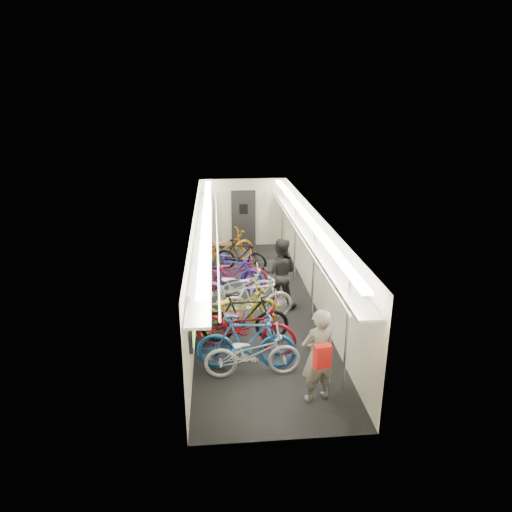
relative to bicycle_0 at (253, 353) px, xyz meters
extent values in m
plane|color=black|center=(0.35, 3.20, -0.48)|extent=(10.00, 10.00, 0.00)
plane|color=white|center=(0.35, 3.20, 1.92)|extent=(10.00, 10.00, 0.00)
plane|color=beige|center=(-1.15, 3.20, 0.72)|extent=(0.00, 10.00, 10.00)
plane|color=beige|center=(1.85, 3.20, 0.72)|extent=(0.00, 10.00, 10.00)
plane|color=beige|center=(0.35, 8.20, 0.72)|extent=(3.00, 0.00, 3.00)
plane|color=beige|center=(0.35, -1.80, 0.72)|extent=(3.00, 0.00, 3.00)
cube|color=black|center=(-1.11, 0.00, 0.77)|extent=(0.06, 1.10, 0.80)
cube|color=#84C355|center=(-1.07, 0.00, 0.77)|extent=(0.02, 0.96, 0.66)
cube|color=black|center=(-1.11, 2.20, 0.77)|extent=(0.06, 1.10, 0.80)
cube|color=#84C355|center=(-1.07, 2.20, 0.77)|extent=(0.02, 0.96, 0.66)
cube|color=black|center=(-1.11, 4.40, 0.77)|extent=(0.06, 1.10, 0.80)
cube|color=#84C355|center=(-1.07, 4.40, 0.77)|extent=(0.02, 0.96, 0.66)
cube|color=black|center=(-1.11, 6.60, 0.77)|extent=(0.06, 1.10, 0.80)
cube|color=#84C355|center=(-1.07, 6.60, 0.77)|extent=(0.02, 0.96, 0.66)
cube|color=yellow|center=(-1.10, 1.10, 0.82)|extent=(0.02, 0.22, 0.30)
cube|color=yellow|center=(-1.10, 3.30, 0.82)|extent=(0.02, 0.22, 0.30)
cube|color=yellow|center=(-1.10, 5.50, 0.82)|extent=(0.02, 0.22, 0.30)
cube|color=black|center=(0.35, 8.14, 0.52)|extent=(0.85, 0.08, 2.00)
cube|color=#999BA0|center=(-0.93, 3.20, 1.44)|extent=(0.40, 9.70, 0.05)
cube|color=#999BA0|center=(1.63, 3.20, 1.44)|extent=(0.40, 9.70, 0.05)
cylinder|color=silver|center=(-0.60, 3.20, 1.54)|extent=(0.04, 9.70, 0.04)
cylinder|color=silver|center=(1.30, 3.20, 1.54)|extent=(0.04, 9.70, 0.04)
cube|color=white|center=(-0.85, 3.20, 1.86)|extent=(0.18, 9.60, 0.04)
cube|color=white|center=(1.55, 3.20, 1.86)|extent=(0.18, 9.60, 0.04)
cylinder|color=silver|center=(1.60, -0.60, 0.72)|extent=(0.05, 0.05, 2.38)
cylinder|color=silver|center=(1.60, 2.20, 0.72)|extent=(0.05, 0.05, 2.38)
cylinder|color=silver|center=(1.60, 4.70, 0.72)|extent=(0.05, 0.05, 2.38)
cylinder|color=silver|center=(1.60, 7.20, 0.72)|extent=(0.05, 0.05, 2.38)
imported|color=silver|center=(0.00, 0.00, 0.00)|extent=(1.84, 0.67, 0.96)
imported|color=#1A569F|center=(-0.10, 0.25, 0.11)|extent=(2.00, 0.74, 1.17)
imported|color=maroon|center=(-0.08, 0.92, 0.09)|extent=(2.31, 1.45, 1.15)
imported|color=black|center=(-0.06, 1.31, 0.09)|extent=(1.92, 0.57, 1.15)
imported|color=#B8A011|center=(-0.25, 1.78, 0.07)|extent=(2.21, 1.26, 1.10)
imported|color=silver|center=(0.27, 2.24, 0.06)|extent=(1.87, 0.79, 1.09)
imported|color=#BCBCC1|center=(-0.12, 3.18, 0.04)|extent=(1.98, 0.74, 1.03)
imported|color=#251CA9|center=(-0.19, 4.13, 0.03)|extent=(1.76, 1.01, 1.02)
imported|color=maroon|center=(-0.22, 4.13, 0.03)|extent=(1.97, 0.78, 1.02)
imported|color=black|center=(0.11, 5.63, 0.01)|extent=(1.69, 1.05, 0.98)
imported|color=orange|center=(-0.39, 6.34, 0.06)|extent=(2.18, 1.48, 1.09)
imported|color=gray|center=(1.05, -0.82, 0.39)|extent=(0.73, 0.58, 1.74)
imported|color=black|center=(0.94, 3.00, 0.42)|extent=(1.04, 0.92, 1.80)
cube|color=red|center=(0.96, -1.50, 0.80)|extent=(0.29, 0.20, 0.38)
camera|label=1|loc=(-0.61, -7.49, 4.56)|focal=32.00mm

